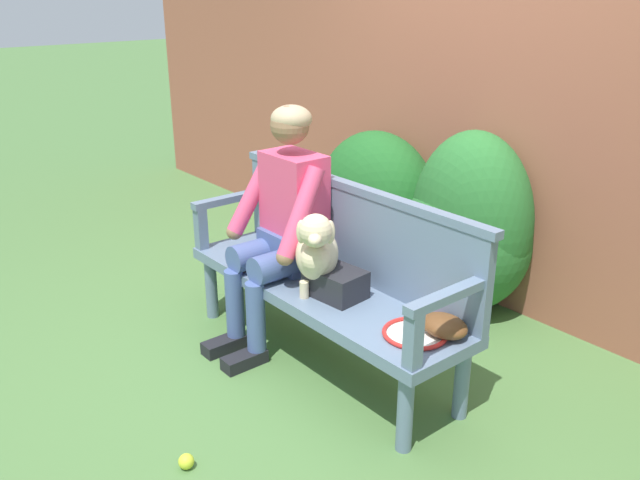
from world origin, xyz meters
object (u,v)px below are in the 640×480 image
at_px(garden_bench, 320,296).
at_px(tennis_racket, 418,330).
at_px(baseball_glove, 444,326).
at_px(tennis_ball, 186,461).
at_px(person_seated, 282,220).
at_px(sports_bag, 335,283).
at_px(dog_on_bench, 317,251).

bearing_deg(garden_bench, tennis_racket, 2.49).
height_order(baseball_glove, tennis_ball, baseball_glove).
relative_size(person_seated, tennis_ball, 19.73).
relative_size(sports_bag, tennis_ball, 4.24).
xyz_separation_m(dog_on_bench, tennis_ball, (0.26, -0.90, -0.62)).
bearing_deg(sports_bag, baseball_glove, 10.61).
bearing_deg(dog_on_bench, tennis_racket, 8.65).
xyz_separation_m(baseball_glove, tennis_ball, (-0.43, -1.06, -0.44)).
xyz_separation_m(garden_bench, dog_on_bench, (0.05, -0.06, 0.28)).
bearing_deg(baseball_glove, garden_bench, -171.92).
height_order(person_seated, dog_on_bench, person_seated).
relative_size(garden_bench, dog_on_bench, 3.89).
distance_m(tennis_racket, baseball_glove, 0.12).
bearing_deg(person_seated, garden_bench, 1.91).
bearing_deg(tennis_racket, dog_on_bench, -171.35).
relative_size(baseball_glove, tennis_ball, 3.33).
relative_size(dog_on_bench, baseball_glove, 2.03).
height_order(tennis_racket, sports_bag, sports_bag).
height_order(baseball_glove, sports_bag, sports_bag).
height_order(garden_bench, tennis_racket, tennis_racket).
relative_size(garden_bench, person_seated, 1.34).
bearing_deg(sports_bag, tennis_ball, -79.74).
bearing_deg(person_seated, dog_on_bench, -8.53).
height_order(garden_bench, baseball_glove, baseball_glove).
bearing_deg(baseball_glove, tennis_racket, -140.28).
bearing_deg(tennis_ball, baseball_glove, 68.12).
bearing_deg(sports_bag, dog_on_bench, -149.80).
bearing_deg(dog_on_bench, baseball_glove, 13.30).
relative_size(dog_on_bench, sports_bag, 1.60).
bearing_deg(garden_bench, baseball_glove, 7.67).
relative_size(dog_on_bench, tennis_ball, 6.78).
height_order(sports_bag, tennis_ball, sports_bag).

